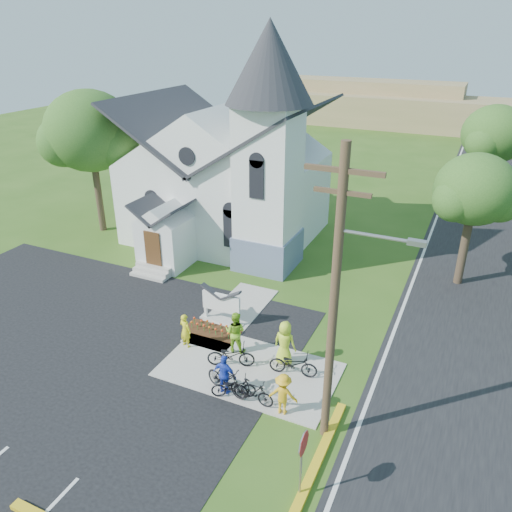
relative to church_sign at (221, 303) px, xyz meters
The scene contains 23 objects.
ground 3.57m from the church_sign, 69.44° to the right, with size 120.00×120.00×0.00m, color #335819.
parking_lot 7.86m from the church_sign, 138.12° to the right, with size 20.00×16.00×0.02m, color black.
road 16.30m from the church_sign, 46.49° to the left, with size 8.00×90.00×0.02m, color black.
sidewalk 3.95m from the church_sign, 45.00° to the right, with size 7.00×4.00×0.05m, color #ABA59A.
church 11.06m from the church_sign, 114.73° to the left, with size 12.35×12.00×13.00m.
church_sign is the anchor object (origin of this frame).
flower_bed 1.34m from the church_sign, 90.00° to the right, with size 2.60×1.10×0.07m, color #37190F.
utility_pole 9.18m from the church_sign, 35.60° to the right, with size 3.45×0.28×10.00m.
stop_sign 9.97m from the church_sign, 48.12° to the right, with size 0.11×0.76×2.48m.
tree_lot_corner 15.53m from the church_sign, 152.02° to the left, with size 5.60×5.60×9.15m.
tree_road_near 13.75m from the church_sign, 42.21° to the left, with size 4.00×4.00×7.05m.
tree_road_mid 23.65m from the church_sign, 63.88° to the left, with size 4.40×4.40×7.80m.
distant_hills 53.34m from the church_sign, 85.10° to the left, with size 61.00×10.00×5.60m.
cyclist_0 2.43m from the church_sign, 101.12° to the right, with size 0.57×0.38×1.57m, color yellow.
bike_0 3.42m from the church_sign, 55.26° to the right, with size 0.68×1.94×1.02m, color black.
cyclist_1 2.39m from the church_sign, 47.36° to the right, with size 0.90×0.70×1.85m, color #82BE23.
bike_1 5.00m from the church_sign, 59.58° to the right, with size 0.54×1.91×1.15m, color black.
cyclist_2 4.98m from the church_sign, 60.20° to the right, with size 0.96×0.40×1.64m, color blue.
bike_2 5.28m from the church_sign, 56.84° to the right, with size 0.58×1.67×0.88m, color black.
cyclist_3 6.55m from the church_sign, 42.22° to the right, with size 1.05×0.60×1.63m, color gold.
bike_3 5.75m from the church_sign, 50.12° to the right, with size 0.47×1.65×0.99m, color black.
cyclist_4 4.17m from the church_sign, 23.72° to the right, with size 0.94×0.61×1.92m, color #C6E52B.
bike_4 4.99m from the church_sign, 27.00° to the right, with size 0.67×1.93×1.02m, color black.
Camera 1 is at (8.59, -14.17, 12.74)m, focal length 35.00 mm.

